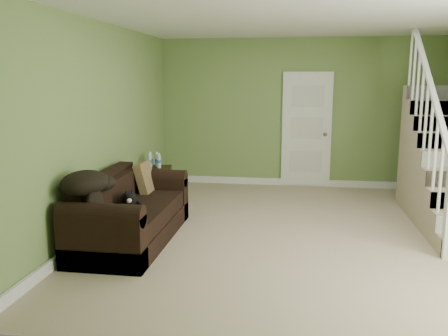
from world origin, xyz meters
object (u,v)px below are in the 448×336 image
(cat, at_px, (129,199))
(sofa, at_px, (129,215))
(side_table, at_px, (156,184))
(banana, at_px, (126,210))

(cat, bearing_deg, sofa, 94.22)
(side_table, bearing_deg, cat, -82.31)
(cat, bearing_deg, banana, -96.92)
(cat, xyz_separation_m, banana, (0.04, -0.21, -0.07))
(side_table, xyz_separation_m, banana, (0.30, -2.11, 0.18))
(side_table, relative_size, banana, 4.22)
(cat, distance_m, banana, 0.22)
(sofa, xyz_separation_m, side_table, (-0.21, 1.79, -0.02))
(banana, bearing_deg, sofa, 105.14)
(side_table, xyz_separation_m, cat, (0.26, -1.90, 0.24))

